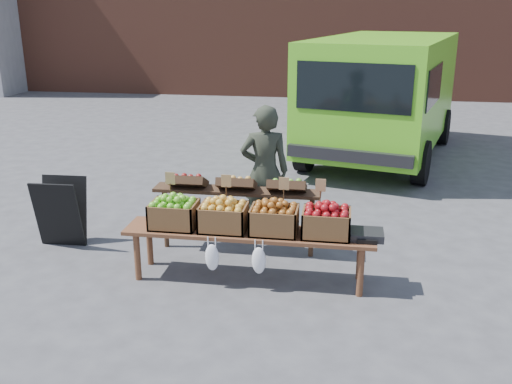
% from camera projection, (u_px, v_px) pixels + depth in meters
% --- Properties ---
extents(ground, '(80.00, 80.00, 0.00)m').
position_uv_depth(ground, '(234.00, 271.00, 6.48)').
color(ground, '#47474A').
extents(delivery_van, '(3.60, 5.61, 2.32)m').
position_uv_depth(delivery_van, '(383.00, 98.00, 11.10)').
color(delivery_van, '#5CC01F').
rests_on(delivery_van, ground).
extents(vendor, '(0.70, 0.53, 1.72)m').
position_uv_depth(vendor, '(265.00, 171.00, 7.29)').
color(vendor, '#292F23').
rests_on(vendor, ground).
extents(chalkboard_sign, '(0.59, 0.34, 0.87)m').
position_uv_depth(chalkboard_sign, '(61.00, 212.00, 7.08)').
color(chalkboard_sign, black).
rests_on(chalkboard_sign, ground).
extents(back_table, '(2.10, 0.44, 1.04)m').
position_uv_depth(back_table, '(237.00, 211.00, 6.86)').
color(back_table, '#382517').
rests_on(back_table, ground).
extents(display_bench, '(2.70, 0.56, 0.57)m').
position_uv_depth(display_bench, '(249.00, 255.00, 6.21)').
color(display_bench, brown).
rests_on(display_bench, ground).
extents(crate_golden_apples, '(0.50, 0.40, 0.28)m').
position_uv_depth(crate_golden_apples, '(174.00, 215.00, 6.21)').
color(crate_golden_apples, '#59A01B').
rests_on(crate_golden_apples, display_bench).
extents(crate_russet_pears, '(0.50, 0.40, 0.28)m').
position_uv_depth(crate_russet_pears, '(223.00, 217.00, 6.12)').
color(crate_russet_pears, gold).
rests_on(crate_russet_pears, display_bench).
extents(crate_red_apples, '(0.50, 0.40, 0.28)m').
position_uv_depth(crate_red_apples, '(274.00, 220.00, 6.04)').
color(crate_red_apples, brown).
rests_on(crate_red_apples, display_bench).
extents(crate_green_apples, '(0.50, 0.40, 0.28)m').
position_uv_depth(crate_green_apples, '(326.00, 223.00, 5.96)').
color(crate_green_apples, maroon).
rests_on(crate_green_apples, display_bench).
extents(weighing_scale, '(0.34, 0.30, 0.08)m').
position_uv_depth(weighing_scale, '(367.00, 234.00, 5.93)').
color(weighing_scale, black).
rests_on(weighing_scale, display_bench).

